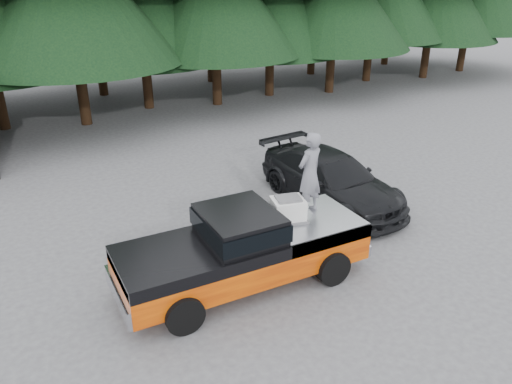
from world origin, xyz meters
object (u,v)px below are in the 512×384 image
air_compressor (288,210)px  man_on_bed (310,174)px  pickup_truck (244,259)px  parked_car (331,179)px

air_compressor → man_on_bed: 1.02m
air_compressor → pickup_truck: bearing=-160.9°
man_on_bed → parked_car: bearing=-154.3°
air_compressor → parked_car: 4.14m
pickup_truck → man_on_bed: size_ratio=2.92×
pickup_truck → air_compressor: bearing=6.4°
pickup_truck → parked_car: bearing=31.5°
man_on_bed → parked_car: (2.49, 2.43, -1.57)m
air_compressor → parked_car: air_compressor is taller
parked_car → pickup_truck: bearing=-154.5°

